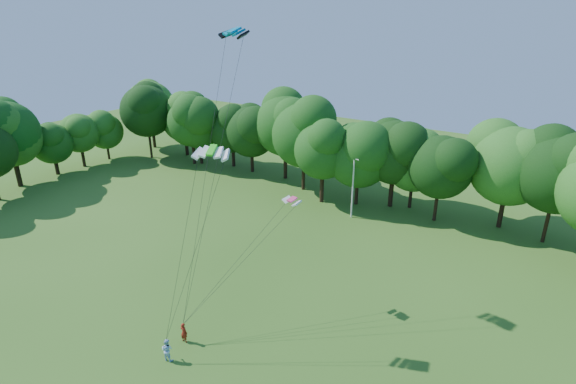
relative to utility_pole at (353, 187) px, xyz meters
The scene contains 9 objects.
utility_pole is the anchor object (origin of this frame).
kite_flyer_left 26.54m from the utility_pole, 90.93° to the right, with size 0.59×0.39×1.61m, color maroon.
kite_flyer_right 28.47m from the utility_pole, 90.06° to the right, with size 0.83×0.65×1.71m, color #B5DBFB.
kite_teal 24.64m from the utility_pole, 96.87° to the right, with size 2.55×1.45×0.49m.
kite_green 25.65m from the utility_pole, 88.12° to the right, with size 2.59×1.82×0.56m.
kite_pink 18.21m from the utility_pole, 80.29° to the right, with size 1.65×1.03×0.27m.
tree_back_west 29.81m from the utility_pole, 169.90° to the left, with size 8.11×8.11×11.79m.
tree_back_center 7.32m from the utility_pole, 66.01° to the left, with size 8.41×8.41×12.23m.
tree_flank_west 46.14m from the utility_pole, 158.97° to the right, with size 8.97×8.97×13.05m.
Camera 1 is at (18.43, -12.60, 22.32)m, focal length 28.00 mm.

